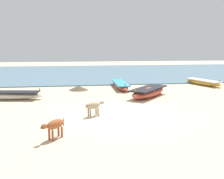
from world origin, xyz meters
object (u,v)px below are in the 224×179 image
(fishing_boat_5, at_px, (120,85))
(calf_far_rust, at_px, (55,125))
(calf_near_dun, at_px, (94,106))
(fishing_boat_4, at_px, (149,92))
(fishing_boat_2, at_px, (203,82))

(fishing_boat_5, relative_size, calf_far_rust, 5.00)
(calf_near_dun, relative_size, calf_far_rust, 1.07)
(fishing_boat_4, xyz_separation_m, calf_far_rust, (-4.89, -6.16, 0.16))
(calf_near_dun, xyz_separation_m, calf_far_rust, (-1.42, -2.48, 0.00))
(calf_near_dun, height_order, calf_far_rust, calf_far_rust)
(fishing_boat_4, xyz_separation_m, calf_near_dun, (-3.47, -3.68, 0.15))
(fishing_boat_2, bearing_deg, calf_near_dun, -67.77)
(fishing_boat_5, distance_m, calf_far_rust, 10.18)
(fishing_boat_4, relative_size, fishing_boat_5, 0.81)
(fishing_boat_2, height_order, calf_near_dun, calf_near_dun)
(fishing_boat_4, distance_m, calf_far_rust, 7.86)
(fishing_boat_2, xyz_separation_m, fishing_boat_4, (-5.45, -3.78, 0.07))
(fishing_boat_4, bearing_deg, fishing_boat_5, -119.81)
(fishing_boat_5, bearing_deg, fishing_boat_2, 95.46)
(fishing_boat_2, xyz_separation_m, calf_far_rust, (-10.34, -9.93, 0.22))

